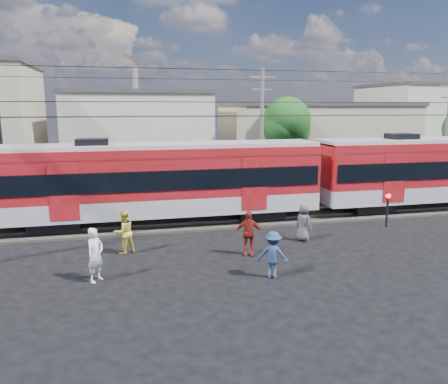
{
  "coord_description": "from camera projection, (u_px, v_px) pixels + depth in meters",
  "views": [
    {
      "loc": [
        -3.42,
        -13.83,
        6.0
      ],
      "look_at": [
        0.99,
        5.0,
        2.18
      ],
      "focal_mm": 35.0,
      "sensor_mm": 36.0,
      "label": 1
    }
  ],
  "objects": [
    {
      "name": "utility_pole_mid",
      "position": [
        262.0,
        128.0,
        29.93
      ],
      "size": [
        1.8,
        0.24,
        8.5
      ],
      "color": "slate",
      "rests_on": "ground"
    },
    {
      "name": "tree_near",
      "position": [
        289.0,
        124.0,
        33.57
      ],
      "size": [
        3.82,
        3.64,
        6.72
      ],
      "color": "#382619",
      "rests_on": "ground"
    },
    {
      "name": "rail_near",
      "position": [
        195.0,
        223.0,
        22.03
      ],
      "size": [
        70.0,
        0.12,
        0.12
      ],
      "primitive_type": "cube",
      "color": "#59544C",
      "rests_on": "track_bed"
    },
    {
      "name": "catenary",
      "position": [
        3.0,
        125.0,
        19.85
      ],
      "size": [
        70.0,
        9.3,
        7.52
      ],
      "color": "black",
      "rests_on": "ground"
    },
    {
      "name": "pedestrian_b",
      "position": [
        124.0,
        232.0,
        17.93
      ],
      "size": [
        1.1,
        1.02,
        1.83
      ],
      "primitive_type": "imported",
      "rotation": [
        0.0,
        0.0,
        3.61
      ],
      "color": "#DECA45",
      "rests_on": "ground"
    },
    {
      "name": "ground",
      "position": [
        229.0,
        282.0,
        15.14
      ],
      "size": [
        120.0,
        120.0,
        0.0
      ],
      "primitive_type": "plane",
      "color": "black",
      "rests_on": "ground"
    },
    {
      "name": "building_mideast",
      "position": [
        313.0,
        137.0,
        40.58
      ],
      "size": [
        16.32,
        10.2,
        6.3
      ],
      "color": "tan",
      "rests_on": "ground"
    },
    {
      "name": "pedestrian_c",
      "position": [
        273.0,
        255.0,
        15.38
      ],
      "size": [
        1.26,
        1.05,
        1.7
      ],
      "primitive_type": "imported",
      "rotation": [
        0.0,
        0.0,
        2.69
      ],
      "color": "navy",
      "rests_on": "ground"
    },
    {
      "name": "pedestrian_a",
      "position": [
        95.0,
        255.0,
        15.05
      ],
      "size": [
        0.8,
        0.83,
        1.92
      ],
      "primitive_type": "imported",
      "rotation": [
        0.0,
        0.0,
        0.88
      ],
      "color": "white",
      "rests_on": "ground"
    },
    {
      "name": "track_bed",
      "position": [
        192.0,
        222.0,
        22.77
      ],
      "size": [
        70.0,
        3.4,
        0.12
      ],
      "primitive_type": "cube",
      "color": "#2D2823",
      "rests_on": "ground"
    },
    {
      "name": "rail_far",
      "position": [
        190.0,
        216.0,
        23.46
      ],
      "size": [
        70.0,
        0.12,
        0.12
      ],
      "primitive_type": "cube",
      "color": "#59544C",
      "rests_on": "track_bed"
    },
    {
      "name": "commuter_train",
      "position": [
        165.0,
        179.0,
        22.01
      ],
      "size": [
        50.3,
        3.08,
        4.17
      ],
      "color": "black",
      "rests_on": "ground"
    },
    {
      "name": "pedestrian_e",
      "position": [
        303.0,
        223.0,
        19.64
      ],
      "size": [
        0.89,
        0.99,
        1.69
      ],
      "primitive_type": "imported",
      "rotation": [
        0.0,
        0.0,
        2.12
      ],
      "color": "#4A4A4F",
      "rests_on": "ground"
    },
    {
      "name": "pedestrian_d",
      "position": [
        248.0,
        233.0,
        17.7
      ],
      "size": [
        1.15,
        0.64,
        1.85
      ],
      "primitive_type": "imported",
      "rotation": [
        0.0,
        0.0,
        -0.18
      ],
      "color": "maroon",
      "rests_on": "ground"
    },
    {
      "name": "crossing_signal",
      "position": [
        388.0,
        203.0,
        21.78
      ],
      "size": [
        0.26,
        0.26,
        1.77
      ],
      "color": "black",
      "rests_on": "ground"
    },
    {
      "name": "building_midwest",
      "position": [
        137.0,
        132.0,
        39.77
      ],
      "size": [
        12.24,
        12.24,
        7.3
      ],
      "color": "beige",
      "rests_on": "ground"
    },
    {
      "name": "building_east",
      "position": [
        418.0,
        123.0,
        47.34
      ],
      "size": [
        10.2,
        10.2,
        8.3
      ],
      "color": "beige",
      "rests_on": "ground"
    },
    {
      "name": "utility_pole_east",
      "position": [
        447.0,
        130.0,
        32.16
      ],
      "size": [
        1.8,
        0.24,
        8.0
      ],
      "color": "slate",
      "rests_on": "ground"
    }
  ]
}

